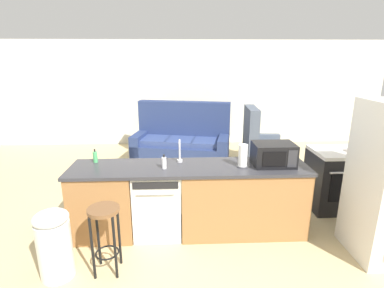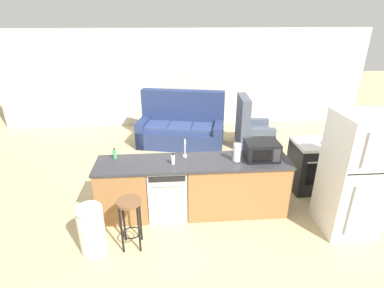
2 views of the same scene
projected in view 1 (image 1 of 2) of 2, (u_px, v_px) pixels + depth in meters
name	position (u px, v px, depth m)	size (l,w,h in m)	color
ground_plane	(178.00, 231.00, 3.93)	(24.00, 24.00, 0.00)	tan
wall_back	(189.00, 93.00, 7.60)	(10.00, 0.06, 2.60)	silver
kitchen_counter	(197.00, 201.00, 3.82)	(2.94, 0.66, 0.90)	#9E6B3D
dishwasher	(158.00, 202.00, 3.80)	(0.58, 0.61, 0.84)	silver
stove_range	(337.00, 179.00, 4.42)	(0.76, 0.68, 0.90)	black
microwave	(273.00, 154.00, 3.68)	(0.50, 0.37, 0.28)	black
sink_faucet	(180.00, 152.00, 3.78)	(0.07, 0.18, 0.30)	silver
paper_towel_roll	(243.00, 156.00, 3.63)	(0.14, 0.14, 0.28)	#4C4C51
soap_bottle	(164.00, 163.00, 3.59)	(0.06, 0.06, 0.18)	silver
dish_soap_bottle	(95.00, 157.00, 3.80)	(0.06, 0.06, 0.18)	#4CB266
kettle	(358.00, 147.00, 4.16)	(0.21, 0.17, 0.19)	red
bar_stool	(105.00, 226.00, 3.05)	(0.32, 0.32, 0.74)	brown
trash_bin	(54.00, 244.00, 3.02)	(0.35, 0.35, 0.74)	white
couch	(182.00, 143.00, 6.48)	(2.15, 1.30, 1.27)	navy
armchair	(259.00, 147.00, 6.34)	(0.86, 0.90, 1.20)	#515B6B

